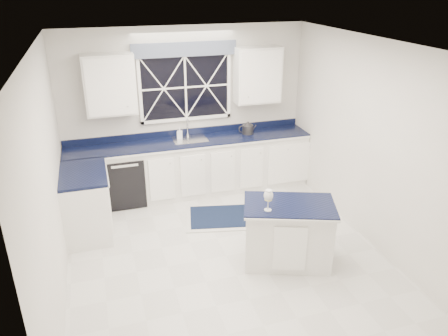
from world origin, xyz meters
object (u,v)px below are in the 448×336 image
object	(u,v)px
dishwasher	(125,178)
island	(288,233)
kettle	(248,128)
soap_bottle	(180,133)
faucet	(188,127)
wine_glass	(268,196)

from	to	relation	value
dishwasher	island	world-z (taller)	island
dishwasher	kettle	bearing A→B (deg)	0.77
dishwasher	soap_bottle	size ratio (longest dim) A/B	4.44
faucet	kettle	world-z (taller)	faucet
faucet	wine_glass	distance (m)	2.56
wine_glass	soap_bottle	world-z (taller)	soap_bottle
faucet	kettle	distance (m)	1.01
dishwasher	island	bearing A→B (deg)	-51.43
wine_glass	kettle	bearing A→B (deg)	75.87
island	wine_glass	bearing A→B (deg)	-149.34
dishwasher	wine_glass	xyz separation A→B (m)	(1.50, -2.33, 0.60)
kettle	wine_glass	world-z (taller)	kettle
dishwasher	island	distance (m)	2.90
island	kettle	world-z (taller)	kettle
dishwasher	kettle	world-z (taller)	kettle
island	wine_glass	world-z (taller)	wine_glass
kettle	island	bearing A→B (deg)	-91.39
faucet	wine_glass	xyz separation A→B (m)	(0.40, -2.52, -0.09)
wine_glass	island	bearing A→B (deg)	10.64
dishwasher	faucet	distance (m)	1.31
dishwasher	wine_glass	world-z (taller)	wine_glass
island	kettle	bearing A→B (deg)	103.05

